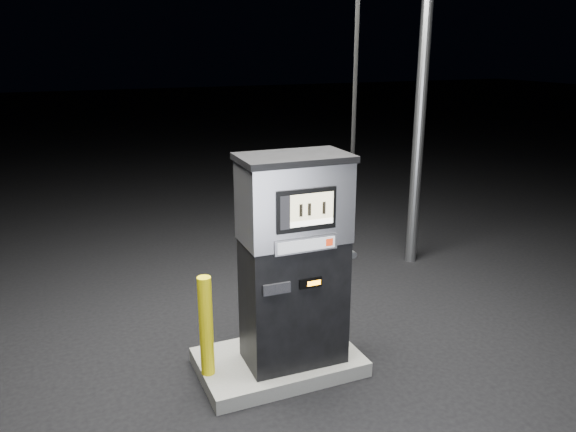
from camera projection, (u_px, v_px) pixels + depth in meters
name	position (u px, v px, depth m)	size (l,w,h in m)	color
ground	(279.00, 368.00, 5.73)	(80.00, 80.00, 0.00)	black
pump_island	(279.00, 362.00, 5.71)	(1.60, 1.00, 0.15)	slate
fuel_dispenser	(294.00, 259.00, 5.33)	(1.14, 0.64, 4.29)	black
bollard_left	(206.00, 326.00, 5.24)	(0.13, 0.13, 0.99)	yellow
bollard_right	(329.00, 295.00, 5.93)	(0.13, 0.13, 0.97)	yellow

